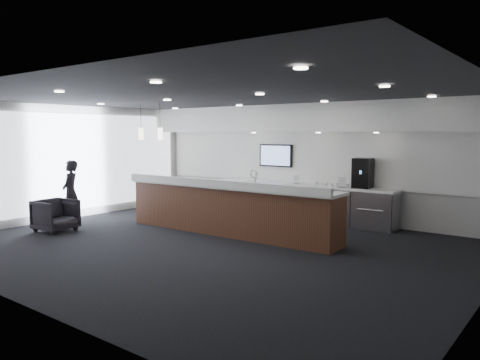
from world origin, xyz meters
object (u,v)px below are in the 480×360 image
Objects in this scene: coffee_machine at (363,173)px; armchair at (56,215)px; lounge_guest at (71,192)px; service_counter at (228,209)px.

armchair is at bearing -142.79° from coffee_machine.
armchair is 0.52× the size of lounge_guest.
lounge_guest is at bearing -159.83° from service_counter.
service_counter is at bearing -132.99° from coffee_machine.
armchair is (-3.34, -2.23, -0.20)m from service_counter.
service_counter is at bearing 73.75° from lounge_guest.
lounge_guest is (-5.88, -4.12, -0.51)m from coffee_machine.
lounge_guest reaches higher than armchair.
service_counter is 4.02m from armchair.
coffee_machine is 7.31m from armchair.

